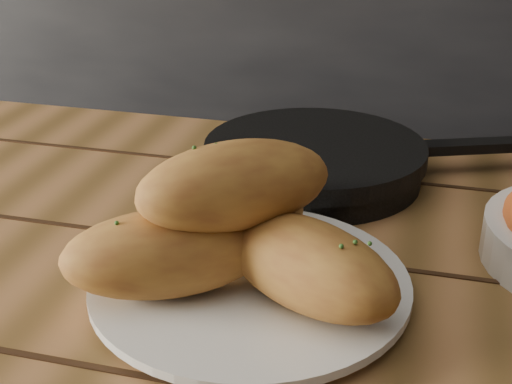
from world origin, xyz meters
name	(u,v)px	position (x,y,z in m)	size (l,w,h in m)	color
counter	(97,145)	(0.00, 1.70, 0.45)	(2.80, 0.60, 0.90)	black
plate	(250,286)	(0.67, 0.71, 0.76)	(0.28, 0.28, 0.02)	silver
bread_rolls	(242,228)	(0.66, 0.71, 0.82)	(0.30, 0.26, 0.12)	#B17B31
skillet	(317,160)	(0.68, 0.97, 0.77)	(0.38, 0.26, 0.05)	black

